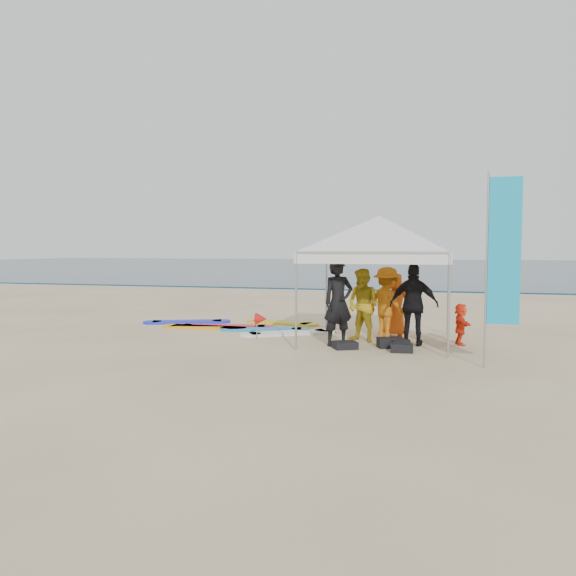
# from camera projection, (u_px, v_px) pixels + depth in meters

# --- Properties ---
(ground) EXTENTS (120.00, 120.00, 0.00)m
(ground) POSITION_uv_depth(u_px,v_px,m) (213.00, 351.00, 12.01)
(ground) COLOR beige
(ground) RESTS_ON ground
(ocean) EXTENTS (160.00, 84.00, 0.08)m
(ocean) POSITION_uv_depth(u_px,v_px,m) (406.00, 266.00, 69.61)
(ocean) COLOR #0C2633
(ocean) RESTS_ON ground
(shoreline_foam) EXTENTS (160.00, 1.20, 0.01)m
(shoreline_foam) POSITION_uv_depth(u_px,v_px,m) (351.00, 290.00, 29.48)
(shoreline_foam) COLOR silver
(shoreline_foam) RESTS_ON ground
(person_black_a) EXTENTS (0.85, 0.81, 1.95)m
(person_black_a) POSITION_uv_depth(u_px,v_px,m) (338.00, 303.00, 12.63)
(person_black_a) COLOR black
(person_black_a) RESTS_ON ground
(person_yellow) EXTENTS (1.04, 0.96, 1.73)m
(person_yellow) POSITION_uv_depth(u_px,v_px,m) (363.00, 305.00, 13.19)
(person_yellow) COLOR gold
(person_yellow) RESTS_ON ground
(person_orange_a) EXTENTS (1.30, 1.19, 1.76)m
(person_orange_a) POSITION_uv_depth(u_px,v_px,m) (387.00, 304.00, 13.45)
(person_orange_a) COLOR orange
(person_orange_a) RESTS_ON ground
(person_black_b) EXTENTS (1.11, 0.52, 1.86)m
(person_black_b) POSITION_uv_depth(u_px,v_px,m) (414.00, 305.00, 12.64)
(person_black_b) COLOR black
(person_black_b) RESTS_ON ground
(person_orange_b) EXTENTS (0.81, 0.55, 1.60)m
(person_orange_b) POSITION_uv_depth(u_px,v_px,m) (395.00, 305.00, 13.97)
(person_orange_b) COLOR #D35112
(person_orange_b) RESTS_ON ground
(person_seated) EXTENTS (0.44, 0.92, 0.95)m
(person_seated) POSITION_uv_depth(u_px,v_px,m) (461.00, 324.00, 12.77)
(person_seated) COLOR #FF3616
(person_seated) RESTS_ON ground
(canopy_tent) EXTENTS (4.48, 4.48, 3.38)m
(canopy_tent) POSITION_uv_depth(u_px,v_px,m) (379.00, 216.00, 13.04)
(canopy_tent) COLOR #A5A5A8
(canopy_tent) RESTS_ON ground
(feather_flag) EXTENTS (0.60, 0.04, 3.58)m
(feather_flag) POSITION_uv_depth(u_px,v_px,m) (502.00, 253.00, 10.12)
(feather_flag) COLOR #A5A5A8
(feather_flag) RESTS_ON ground
(marker_pennant) EXTENTS (0.28, 0.28, 0.64)m
(marker_pennant) POSITION_uv_depth(u_px,v_px,m) (261.00, 319.00, 13.58)
(marker_pennant) COLOR #A5A5A8
(marker_pennant) RESTS_ON ground
(gear_pile) EXTENTS (1.79, 0.97, 0.22)m
(gear_pile) POSITION_uv_depth(u_px,v_px,m) (382.00, 345.00, 12.25)
(gear_pile) COLOR black
(gear_pile) RESTS_ON ground
(surfboard_spread) EXTENTS (5.49, 3.09, 0.07)m
(surfboard_spread) POSITION_uv_depth(u_px,v_px,m) (240.00, 327.00, 15.52)
(surfboard_spread) COLOR white
(surfboard_spread) RESTS_ON ground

